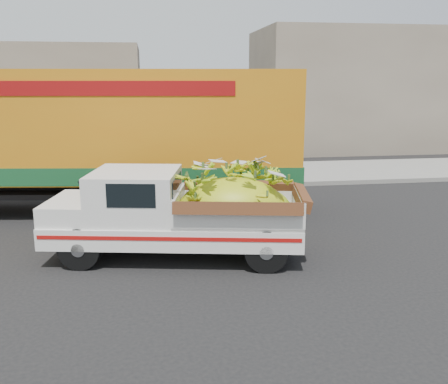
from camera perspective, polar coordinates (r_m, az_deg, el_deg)
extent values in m
plane|color=black|center=(11.12, -15.14, -6.36)|extent=(100.00, 100.00, 0.00)
cube|color=gray|center=(16.57, -13.04, 0.29)|extent=(60.00, 0.25, 0.15)
cube|color=gray|center=(18.62, -12.58, 1.66)|extent=(60.00, 4.00, 0.14)
cube|color=gray|center=(28.15, 18.48, 10.99)|extent=(14.00, 6.00, 6.00)
cylinder|color=black|center=(9.95, -16.18, -6.23)|extent=(0.85, 0.39, 0.82)
cylinder|color=black|center=(11.38, -13.72, -3.69)|extent=(0.85, 0.39, 0.82)
cylinder|color=black|center=(9.46, 4.85, -6.75)|extent=(0.85, 0.39, 0.82)
cylinder|color=black|center=(10.95, 4.50, -4.00)|extent=(0.85, 0.39, 0.82)
cube|color=silver|center=(10.23, -5.64, -4.13)|extent=(5.31, 2.75, 0.42)
cube|color=#A50F0C|center=(9.34, -6.42, -5.36)|extent=(4.87, 0.95, 0.08)
cube|color=silver|center=(10.88, -18.74, -4.35)|extent=(0.44, 1.78, 0.15)
cube|color=silver|center=(10.61, -16.85, -1.76)|extent=(1.22, 1.86, 0.39)
cube|color=silver|center=(10.19, -10.08, -0.30)|extent=(1.97, 2.04, 0.97)
cube|color=black|center=(9.28, -10.62, -0.44)|extent=(0.90, 0.18, 0.45)
cube|color=silver|center=(10.00, 1.65, -1.59)|extent=(2.78, 2.26, 0.55)
ellipsoid|color=yellow|center=(10.03, 1.03, -2.20)|extent=(2.47, 1.86, 1.38)
cylinder|color=black|center=(12.70, 3.46, -0.96)|extent=(1.13, 0.47, 1.10)
cylinder|color=black|center=(14.65, 2.89, 0.90)|extent=(1.13, 0.47, 1.10)
cylinder|color=black|center=(12.67, -1.96, -0.98)|extent=(1.13, 0.47, 1.10)
cylinder|color=black|center=(14.62, -1.81, 0.88)|extent=(1.13, 0.47, 1.10)
cube|color=black|center=(14.10, -16.26, 0.88)|extent=(12.03, 2.61, 0.36)
cube|color=#C27712|center=(13.87, -16.67, 7.36)|extent=(11.99, 4.06, 2.84)
cube|color=#164E27|center=(14.02, -16.37, 2.60)|extent=(12.05, 4.09, 0.45)
cube|color=maroon|center=(12.62, -18.50, 11.17)|extent=(8.33, 1.15, 0.35)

